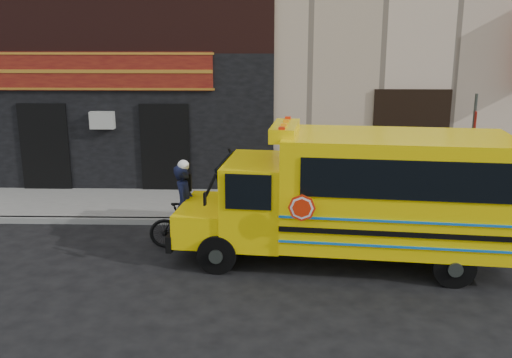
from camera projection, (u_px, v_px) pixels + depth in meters
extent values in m
plane|color=black|center=(274.00, 265.00, 11.92)|extent=(120.00, 120.00, 0.00)
cube|color=gray|center=(273.00, 222.00, 14.42)|extent=(40.00, 0.20, 0.15)
cube|color=#64615D|center=(273.00, 205.00, 15.87)|extent=(40.00, 3.00, 0.15)
cube|color=black|center=(105.00, 122.00, 16.89)|extent=(10.00, 0.30, 4.00)
cube|color=#5A0C0D|center=(100.00, 71.00, 16.35)|extent=(6.50, 0.12, 1.10)
cube|color=black|center=(45.00, 148.00, 16.98)|extent=(1.30, 0.10, 2.50)
cube|color=black|center=(166.00, 148.00, 16.88)|extent=(1.30, 0.10, 2.50)
cylinder|color=black|center=(217.00, 254.00, 11.48)|extent=(0.83, 0.37, 0.80)
cylinder|color=black|center=(234.00, 223.00, 13.30)|extent=(0.83, 0.37, 0.80)
cylinder|color=black|center=(454.00, 266.00, 10.86)|extent=(0.83, 0.37, 0.80)
cylinder|color=black|center=(437.00, 233.00, 12.68)|extent=(0.83, 0.37, 0.80)
cube|color=yellow|center=(206.00, 219.00, 12.35)|extent=(1.22, 2.10, 0.70)
cube|color=black|center=(182.00, 229.00, 12.49)|extent=(0.35, 2.05, 0.35)
cube|color=yellow|center=(256.00, 199.00, 12.08)|extent=(1.43, 2.22, 1.70)
cube|color=black|center=(229.00, 180.00, 12.06)|extent=(0.26, 1.80, 0.90)
cube|color=yellow|center=(394.00, 189.00, 11.61)|extent=(4.72, 2.70, 2.25)
cube|color=black|center=(506.00, 244.00, 11.57)|extent=(0.37, 2.20, 0.30)
cube|color=black|center=(407.00, 180.00, 10.42)|extent=(3.88, 0.48, 0.75)
cube|color=yellow|center=(285.00, 131.00, 11.63)|extent=(0.68, 1.65, 0.28)
cylinder|color=red|center=(302.00, 208.00, 10.63)|extent=(0.52, 0.09, 0.52)
cylinder|color=#3C433E|center=(470.00, 160.00, 14.21)|extent=(0.07, 0.07, 3.29)
cube|color=#A01B12|center=(475.00, 119.00, 13.88)|extent=(0.06, 0.29, 0.41)
cube|color=white|center=(473.00, 140.00, 14.01)|extent=(0.06, 0.29, 0.36)
imported|color=black|center=(189.00, 225.00, 12.81)|extent=(1.80, 0.66, 1.06)
imported|color=black|center=(185.00, 207.00, 12.74)|extent=(0.46, 0.69, 1.86)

